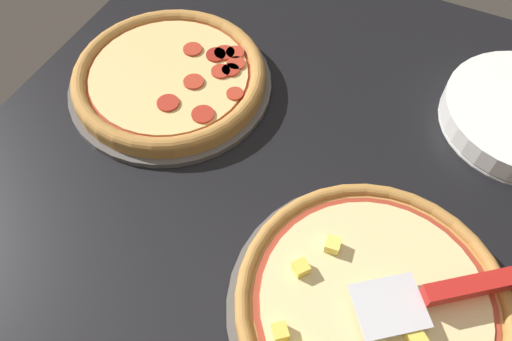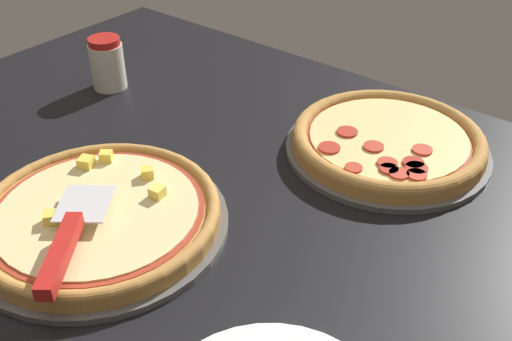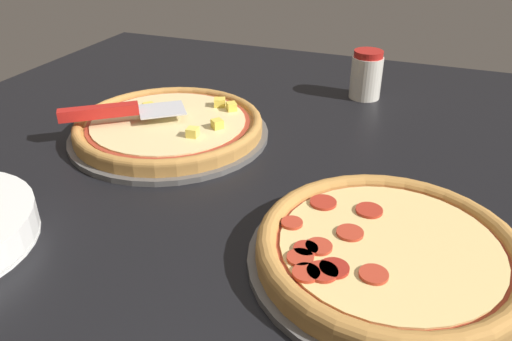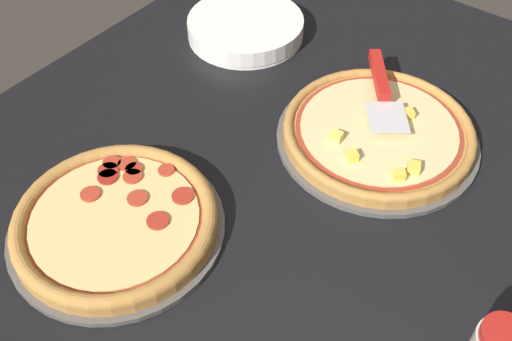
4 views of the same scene
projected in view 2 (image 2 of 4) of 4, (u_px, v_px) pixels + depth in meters
ground_plane at (142, 217)px, 90.99cm from camera, size 130.30×120.70×3.60cm
pizza_pan_front at (100, 224)px, 86.08cm from camera, size 36.94×36.94×1.00cm
pizza_front at (99, 213)px, 84.98cm from camera, size 34.72×34.72×3.86cm
pizza_pan_back at (387, 149)px, 102.46cm from camera, size 34.61×34.61×1.00cm
pizza_back at (388, 140)px, 101.25cm from camera, size 32.53×32.53×3.11cm
serving_spatula at (65, 243)px, 74.91cm from camera, size 17.24×20.44×2.00cm
parmesan_shaker at (107, 63)px, 120.03cm from camera, size 6.81×6.81×10.56cm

